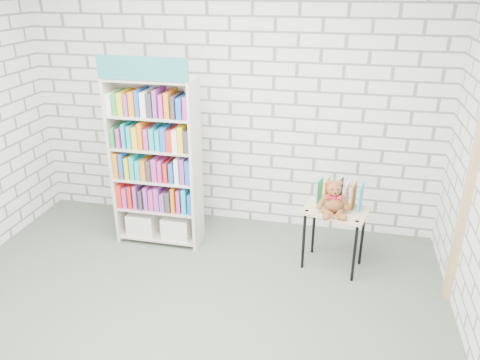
# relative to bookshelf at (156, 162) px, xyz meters

# --- Properties ---
(ground) EXTENTS (4.50, 4.50, 0.00)m
(ground) POSITION_rel_bookshelf_xyz_m (0.62, -1.36, -0.90)
(ground) COLOR #50594B
(ground) RESTS_ON ground
(room_shell) EXTENTS (4.52, 4.02, 2.81)m
(room_shell) POSITION_rel_bookshelf_xyz_m (0.62, -1.36, 0.88)
(room_shell) COLOR silver
(room_shell) RESTS_ON ground
(bookshelf) EXTENTS (0.88, 0.34, 1.97)m
(bookshelf) POSITION_rel_bookshelf_xyz_m (0.00, 0.00, 0.00)
(bookshelf) COLOR beige
(bookshelf) RESTS_ON ground
(display_table) EXTENTS (0.66, 0.53, 0.62)m
(display_table) POSITION_rel_bookshelf_xyz_m (1.82, -0.13, -0.36)
(display_table) COLOR tan
(display_table) RESTS_ON ground
(table_books) EXTENTS (0.43, 0.27, 0.24)m
(table_books) POSITION_rel_bookshelf_xyz_m (1.84, -0.04, -0.16)
(table_books) COLOR #2AB697
(table_books) RESTS_ON display_table
(teddy_bear) EXTENTS (0.30, 0.28, 0.32)m
(teddy_bear) POSITION_rel_bookshelf_xyz_m (1.79, -0.22, -0.15)
(teddy_bear) COLOR brown
(teddy_bear) RESTS_ON display_table
(door_trim) EXTENTS (0.05, 0.12, 2.10)m
(door_trim) POSITION_rel_bookshelf_xyz_m (2.85, -0.41, 0.15)
(door_trim) COLOR tan
(door_trim) RESTS_ON ground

